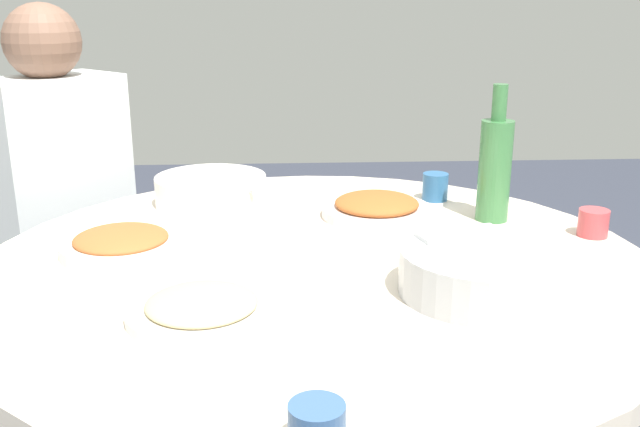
# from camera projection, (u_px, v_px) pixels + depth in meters

# --- Properties ---
(round_dining_table) EXTENTS (1.27, 1.27, 0.75)m
(round_dining_table) POSITION_uv_depth(u_px,v_px,m) (318.00, 301.00, 1.37)
(round_dining_table) COLOR #99999E
(round_dining_table) RESTS_ON ground
(rice_bowl) EXTENTS (0.27, 0.27, 0.08)m
(rice_bowl) POSITION_uv_depth(u_px,v_px,m) (481.00, 271.00, 1.18)
(rice_bowl) COLOR #B2B5BA
(rice_bowl) RESTS_ON round_dining_table
(soup_bowl) EXTENTS (0.26, 0.26, 0.07)m
(soup_bowl) POSITION_uv_depth(u_px,v_px,m) (211.00, 191.00, 1.68)
(soup_bowl) COLOR white
(soup_bowl) RESTS_ON round_dining_table
(dish_noodles) EXTENTS (0.23, 0.23, 0.04)m
(dish_noodles) POSITION_uv_depth(u_px,v_px,m) (202.00, 308.00, 1.10)
(dish_noodles) COLOR silver
(dish_noodles) RESTS_ON round_dining_table
(dish_stirfry) EXTENTS (0.24, 0.24, 0.05)m
(dish_stirfry) POSITION_uv_depth(u_px,v_px,m) (377.00, 207.00, 1.59)
(dish_stirfry) COLOR silver
(dish_stirfry) RESTS_ON round_dining_table
(dish_tofu_braise) EXTENTS (0.23, 0.23, 0.05)m
(dish_tofu_braise) POSITION_uv_depth(u_px,v_px,m) (121.00, 243.00, 1.37)
(dish_tofu_braise) COLOR silver
(dish_tofu_braise) RESTS_ON round_dining_table
(green_bottle) EXTENTS (0.07, 0.07, 0.30)m
(green_bottle) POSITION_uv_depth(u_px,v_px,m) (495.00, 167.00, 1.54)
(green_bottle) COLOR #3E7A43
(green_bottle) RESTS_ON round_dining_table
(tea_cup_near) EXTENTS (0.06, 0.06, 0.06)m
(tea_cup_near) POSITION_uv_depth(u_px,v_px,m) (435.00, 187.00, 1.72)
(tea_cup_near) COLOR #2A5E91
(tea_cup_near) RESTS_ON round_dining_table
(tea_cup_far) EXTENTS (0.06, 0.06, 0.05)m
(tea_cup_far) POSITION_uv_depth(u_px,v_px,m) (317.00, 427.00, 0.78)
(tea_cup_far) COLOR #3B5F91
(tea_cup_far) RESTS_ON round_dining_table
(tea_cup_side) EXTENTS (0.06, 0.06, 0.06)m
(tea_cup_side) POSITION_uv_depth(u_px,v_px,m) (593.00, 223.00, 1.46)
(tea_cup_side) COLOR #C2454A
(tea_cup_side) RESTS_ON round_dining_table
(stool_for_diner_left) EXTENTS (0.37, 0.37, 0.45)m
(stool_for_diner_left) POSITION_uv_depth(u_px,v_px,m) (78.00, 364.00, 2.03)
(stool_for_diner_left) COLOR brown
(stool_for_diner_left) RESTS_ON ground
(diner_left) EXTENTS (0.47, 0.47, 0.76)m
(diner_left) POSITION_uv_depth(u_px,v_px,m) (57.00, 178.00, 1.87)
(diner_left) COLOR #2D333D
(diner_left) RESTS_ON stool_for_diner_left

